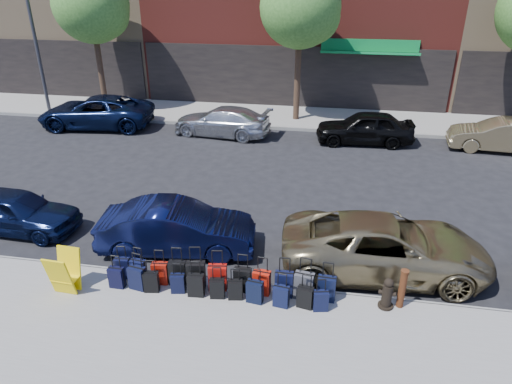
% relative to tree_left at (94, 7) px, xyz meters
% --- Properties ---
extents(ground, '(120.00, 120.00, 0.00)m').
position_rel_tree_left_xyz_m(ground, '(9.86, -9.50, -5.41)').
color(ground, black).
rests_on(ground, ground).
extents(sidewalk_near, '(60.00, 4.00, 0.15)m').
position_rel_tree_left_xyz_m(sidewalk_near, '(9.86, -16.00, -5.34)').
color(sidewalk_near, gray).
rests_on(sidewalk_near, ground).
extents(sidewalk_far, '(60.00, 4.00, 0.15)m').
position_rel_tree_left_xyz_m(sidewalk_far, '(9.86, 0.50, -5.34)').
color(sidewalk_far, gray).
rests_on(sidewalk_far, ground).
extents(curb_near, '(60.00, 0.08, 0.15)m').
position_rel_tree_left_xyz_m(curb_near, '(9.86, -13.98, -5.34)').
color(curb_near, gray).
rests_on(curb_near, ground).
extents(curb_far, '(60.00, 0.08, 0.15)m').
position_rel_tree_left_xyz_m(curb_far, '(9.86, -1.52, -5.34)').
color(curb_far, gray).
rests_on(curb_far, ground).
extents(tree_left, '(3.80, 3.80, 7.27)m').
position_rel_tree_left_xyz_m(tree_left, '(0.00, 0.00, 0.00)').
color(tree_left, black).
rests_on(tree_left, sidewalk_far).
extents(tree_center, '(3.80, 3.80, 7.27)m').
position_rel_tree_left_xyz_m(tree_center, '(10.50, 0.00, 0.00)').
color(tree_center, black).
rests_on(tree_center, sidewalk_far).
extents(streetlight, '(2.59, 0.18, 8.00)m').
position_rel_tree_left_xyz_m(streetlight, '(-2.94, -0.70, -0.75)').
color(streetlight, '#333338').
rests_on(streetlight, sidewalk_far).
extents(suitcase_front_0, '(0.38, 0.23, 0.87)m').
position_rel_tree_left_xyz_m(suitcase_front_0, '(7.39, -14.27, -4.99)').
color(suitcase_front_0, black).
rests_on(suitcase_front_0, sidewalk_near).
extents(suitcase_front_1, '(0.39, 0.25, 0.89)m').
position_rel_tree_left_xyz_m(suitcase_front_1, '(7.81, -14.29, -4.98)').
color(suitcase_front_1, black).
rests_on(suitcase_front_1, sidewalk_near).
extents(suitcase_front_2, '(0.40, 0.25, 0.92)m').
position_rel_tree_left_xyz_m(suitcase_front_2, '(8.39, -14.34, -4.97)').
color(suitcase_front_2, maroon).
rests_on(suitcase_front_2, sidewalk_near).
extents(suitcase_front_3, '(0.43, 0.26, 0.98)m').
position_rel_tree_left_xyz_m(suitcase_front_3, '(8.81, -14.27, -4.95)').
color(suitcase_front_3, black).
rests_on(suitcase_front_3, sidewalk_near).
extents(suitcase_front_4, '(0.48, 0.32, 1.08)m').
position_rel_tree_left_xyz_m(suitcase_front_4, '(9.29, -14.30, -4.92)').
color(suitcase_front_4, black).
rests_on(suitcase_front_4, sidewalk_near).
extents(suitcase_front_5, '(0.47, 0.30, 1.05)m').
position_rel_tree_left_xyz_m(suitcase_front_5, '(9.83, -14.32, -4.93)').
color(suitcase_front_5, '#9E0F0A').
rests_on(suitcase_front_5, sidewalk_near).
extents(suitcase_front_6, '(0.41, 0.22, 0.98)m').
position_rel_tree_left_xyz_m(suitcase_front_6, '(10.42, -14.27, -4.96)').
color(suitcase_front_6, black).
rests_on(suitcase_front_6, sidewalk_near).
extents(suitcase_front_7, '(0.43, 0.27, 0.97)m').
position_rel_tree_left_xyz_m(suitcase_front_7, '(10.88, -14.30, -4.96)').
color(suitcase_front_7, '#B51A0B').
rests_on(suitcase_front_7, sidewalk_near).
extents(suitcase_front_8, '(0.43, 0.24, 1.01)m').
position_rel_tree_left_xyz_m(suitcase_front_8, '(11.41, -14.29, -4.95)').
color(suitcase_front_8, black).
rests_on(suitcase_front_8, sidewalk_near).
extents(suitcase_front_9, '(0.47, 0.30, 1.07)m').
position_rel_tree_left_xyz_m(suitcase_front_9, '(11.87, -14.30, -4.93)').
color(suitcase_front_9, '#3F3F44').
rests_on(suitcase_front_9, sidewalk_near).
extents(suitcase_front_10, '(0.42, 0.25, 0.99)m').
position_rel_tree_left_xyz_m(suitcase_front_10, '(12.39, -14.28, -4.95)').
color(suitcase_front_10, black).
rests_on(suitcase_front_10, sidewalk_near).
extents(suitcase_back_0, '(0.36, 0.22, 0.85)m').
position_rel_tree_left_xyz_m(suitcase_back_0, '(7.41, -14.65, -5.00)').
color(suitcase_back_0, black).
rests_on(suitcase_back_0, sidewalk_near).
extents(suitcase_back_1, '(0.44, 0.30, 0.95)m').
position_rel_tree_left_xyz_m(suitcase_back_1, '(7.93, -14.62, -4.96)').
color(suitcase_back_1, black).
rests_on(suitcase_back_1, sidewalk_near).
extents(suitcase_back_2, '(0.37, 0.25, 0.83)m').
position_rel_tree_left_xyz_m(suitcase_back_2, '(8.29, -14.66, -5.00)').
color(suitcase_back_2, black).
rests_on(suitcase_back_2, sidewalk_near).
extents(suitcase_back_3, '(0.36, 0.24, 0.78)m').
position_rel_tree_left_xyz_m(suitcase_back_3, '(8.92, -14.59, -5.02)').
color(suitcase_back_3, black).
rests_on(suitcase_back_3, sidewalk_near).
extents(suitcase_back_4, '(0.39, 0.25, 0.90)m').
position_rel_tree_left_xyz_m(suitcase_back_4, '(9.38, -14.63, -4.98)').
color(suitcase_back_4, black).
rests_on(suitcase_back_4, sidewalk_near).
extents(suitcase_back_5, '(0.36, 0.24, 0.80)m').
position_rel_tree_left_xyz_m(suitcase_back_5, '(9.89, -14.62, -5.01)').
color(suitcase_back_5, black).
rests_on(suitcase_back_5, sidewalk_near).
extents(suitcase_back_6, '(0.36, 0.24, 0.79)m').
position_rel_tree_left_xyz_m(suitcase_back_6, '(10.31, -14.60, -5.01)').
color(suitcase_back_6, black).
rests_on(suitcase_back_6, sidewalk_near).
extents(suitcase_back_7, '(0.40, 0.27, 0.88)m').
position_rel_tree_left_xyz_m(suitcase_back_7, '(10.78, -14.63, -4.99)').
color(suitcase_back_7, black).
rests_on(suitcase_back_7, sidewalk_near).
extents(suitcase_back_8, '(0.38, 0.25, 0.84)m').
position_rel_tree_left_xyz_m(suitcase_back_8, '(11.39, -14.67, -5.00)').
color(suitcase_back_8, black).
rests_on(suitcase_back_8, sidewalk_near).
extents(suitcase_back_9, '(0.39, 0.27, 0.84)m').
position_rel_tree_left_xyz_m(suitcase_back_9, '(11.93, -14.61, -5.00)').
color(suitcase_back_9, black).
rests_on(suitcase_back_9, sidewalk_near).
extents(suitcase_back_10, '(0.37, 0.26, 0.80)m').
position_rel_tree_left_xyz_m(suitcase_back_10, '(12.28, -14.66, -5.01)').
color(suitcase_back_10, black).
rests_on(suitcase_back_10, sidewalk_near).
extents(fire_hydrant, '(0.39, 0.35, 0.77)m').
position_rel_tree_left_xyz_m(fire_hydrant, '(13.74, -14.30, -4.91)').
color(fire_hydrant, black).
rests_on(fire_hydrant, sidewalk_near).
extents(bollard, '(0.18, 0.18, 0.98)m').
position_rel_tree_left_xyz_m(bollard, '(14.06, -14.23, -4.76)').
color(bollard, '#38190C').
rests_on(bollard, sidewalk_near).
extents(display_rack, '(0.62, 0.68, 1.05)m').
position_rel_tree_left_xyz_m(display_rack, '(6.31, -15.01, -4.74)').
color(display_rack, yellow).
rests_on(display_rack, sidewalk_near).
extents(car_near_0, '(3.83, 1.66, 1.29)m').
position_rel_tree_left_xyz_m(car_near_0, '(3.19, -12.41, -4.77)').
color(car_near_0, '#0C1535').
rests_on(car_near_0, ground).
extents(car_near_1, '(4.41, 2.01, 1.40)m').
position_rel_tree_left_xyz_m(car_near_1, '(8.26, -12.64, -4.71)').
color(car_near_1, '#0C1238').
rests_on(car_near_1, ground).
extents(car_near_2, '(5.40, 2.74, 1.46)m').
position_rel_tree_left_xyz_m(car_near_2, '(13.80, -12.64, -4.68)').
color(car_near_2, '#8F8058').
rests_on(car_near_2, ground).
extents(car_far_0, '(5.77, 3.12, 1.54)m').
position_rel_tree_left_xyz_m(car_far_0, '(0.69, -2.60, -4.64)').
color(car_far_0, '#0B1533').
rests_on(car_far_0, ground).
extents(car_far_1, '(4.81, 2.46, 1.34)m').
position_rel_tree_left_xyz_m(car_far_1, '(7.11, -2.74, -4.74)').
color(car_far_1, silver).
rests_on(car_far_1, ground).
extents(car_far_2, '(4.38, 1.97, 1.46)m').
position_rel_tree_left_xyz_m(car_far_2, '(13.68, -2.75, -4.68)').
color(car_far_2, black).
rests_on(car_far_2, ground).
extents(car_far_3, '(4.30, 1.81, 1.38)m').
position_rel_tree_left_xyz_m(car_far_3, '(19.39, -2.76, -4.72)').
color(car_far_3, '#9E8C61').
rests_on(car_far_3, ground).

